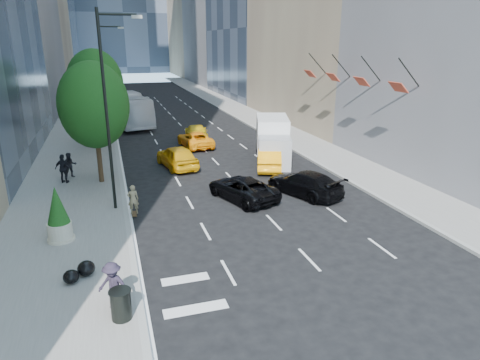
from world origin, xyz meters
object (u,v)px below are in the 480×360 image
object	(u,v)px
city_bus	(123,108)
planter_shrub	(58,215)
black_sedan_mercedes	(304,183)
box_truck	(273,139)
black_sedan_lincoln	(242,188)
trash_can	(121,305)
skateboarder	(133,201)

from	to	relation	value
city_bus	planter_shrub	xyz separation A→B (m)	(-4.14, -29.37, -0.42)
black_sedan_mercedes	box_truck	xyz separation A→B (m)	(1.12, 7.98, 0.86)
black_sedan_lincoln	planter_shrub	distance (m)	9.92
box_truck	planter_shrub	bearing A→B (deg)	-125.25
black_sedan_lincoln	planter_shrub	xyz separation A→B (m)	(-9.44, -2.96, 0.69)
trash_can	box_truck	bearing A→B (deg)	55.39
city_bus	trash_can	bearing A→B (deg)	-105.41
black_sedan_lincoln	skateboarder	bearing A→B (deg)	-13.37
box_truck	skateboarder	bearing A→B (deg)	-124.70
planter_shrub	box_truck	bearing A→B (deg)	36.61
skateboarder	black_sedan_mercedes	size ratio (longest dim) A/B	0.31
black_sedan_mercedes	box_truck	world-z (taller)	box_truck
skateboarder	city_bus	xyz separation A→B (m)	(0.80, 27.05, 1.00)
box_truck	city_bus	bearing A→B (deg)	136.49
skateboarder	city_bus	size ratio (longest dim) A/B	0.12
black_sedan_mercedes	black_sedan_lincoln	bearing A→B (deg)	-28.76
trash_can	skateboarder	bearing A→B (deg)	83.66
black_sedan_lincoln	box_truck	world-z (taller)	box_truck
black_sedan_lincoln	black_sedan_mercedes	xyz separation A→B (m)	(3.70, -0.34, 0.06)
black_sedan_lincoln	trash_can	size ratio (longest dim) A/B	4.91
black_sedan_mercedes	planter_shrub	xyz separation A→B (m)	(-13.14, -2.62, 0.64)
planter_shrub	skateboarder	bearing A→B (deg)	34.78
black_sedan_mercedes	city_bus	size ratio (longest dim) A/B	0.39
skateboarder	box_truck	world-z (taller)	box_truck
black_sedan_lincoln	city_bus	bearing A→B (deg)	-98.03
skateboarder	trash_can	xyz separation A→B (m)	(-1.00, -9.00, -0.14)
black_sedan_mercedes	trash_can	distance (m)	14.25
box_truck	trash_can	distance (m)	21.02
city_bus	trash_can	size ratio (longest dim) A/B	13.13
black_sedan_mercedes	box_truck	distance (m)	8.10
black_sedan_mercedes	city_bus	distance (m)	28.24
black_sedan_lincoln	city_bus	distance (m)	26.95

